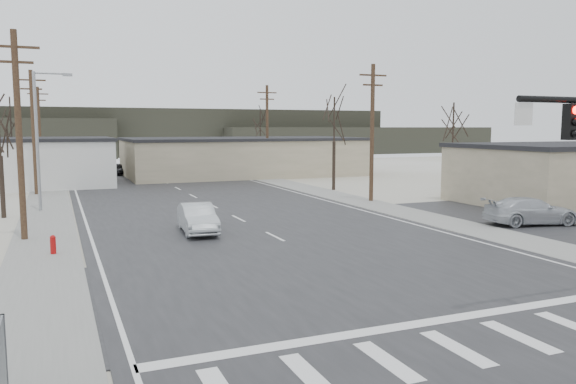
% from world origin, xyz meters
% --- Properties ---
extents(ground, '(140.00, 140.00, 0.00)m').
position_xyz_m(ground, '(0.00, 0.00, 0.00)').
color(ground, silver).
rests_on(ground, ground).
extents(main_road, '(18.00, 110.00, 0.05)m').
position_xyz_m(main_road, '(0.00, 15.00, 0.02)').
color(main_road, '#242426').
rests_on(main_road, ground).
extents(cross_road, '(90.00, 10.00, 0.04)m').
position_xyz_m(cross_road, '(0.00, 0.00, 0.02)').
color(cross_road, '#242426').
rests_on(cross_road, ground).
extents(sidewalk_left, '(3.00, 90.00, 0.06)m').
position_xyz_m(sidewalk_left, '(-10.60, 20.00, 0.03)').
color(sidewalk_left, gray).
rests_on(sidewalk_left, ground).
extents(sidewalk_right, '(3.00, 90.00, 0.06)m').
position_xyz_m(sidewalk_right, '(10.60, 20.00, 0.03)').
color(sidewalk_right, gray).
rests_on(sidewalk_right, ground).
extents(fire_hydrant, '(0.24, 0.24, 0.87)m').
position_xyz_m(fire_hydrant, '(-10.20, 8.00, 0.45)').
color(fire_hydrant, '#A50C0C').
rests_on(fire_hydrant, ground).
extents(building_right_far, '(26.30, 14.30, 4.30)m').
position_xyz_m(building_right_far, '(10.00, 44.00, 2.15)').
color(building_right_far, tan).
rests_on(building_right_far, ground).
extents(building_lot, '(14.30, 10.30, 4.30)m').
position_xyz_m(building_lot, '(24.00, 12.00, 2.16)').
color(building_lot, tan).
rests_on(building_lot, ground).
extents(upole_left_b, '(2.20, 0.30, 10.00)m').
position_xyz_m(upole_left_b, '(-11.50, 12.00, 5.22)').
color(upole_left_b, '#4B3723').
rests_on(upole_left_b, ground).
extents(upole_left_c, '(2.20, 0.30, 10.00)m').
position_xyz_m(upole_left_c, '(-11.50, 32.00, 5.22)').
color(upole_left_c, '#4B3723').
rests_on(upole_left_c, ground).
extents(upole_left_d, '(2.20, 0.30, 10.00)m').
position_xyz_m(upole_left_d, '(-11.50, 52.00, 5.22)').
color(upole_left_d, '#4B3723').
rests_on(upole_left_d, ground).
extents(upole_right_a, '(2.20, 0.30, 10.00)m').
position_xyz_m(upole_right_a, '(11.50, 18.00, 5.22)').
color(upole_right_a, '#4B3723').
rests_on(upole_right_a, ground).
extents(upole_right_b, '(2.20, 0.30, 10.00)m').
position_xyz_m(upole_right_b, '(11.50, 40.00, 5.22)').
color(upole_right_b, '#4B3723').
rests_on(upole_right_b, ground).
extents(streetlight_main, '(2.40, 0.25, 9.00)m').
position_xyz_m(streetlight_main, '(-10.80, 22.00, 5.09)').
color(streetlight_main, gray).
rests_on(streetlight_main, ground).
extents(tree_right_mid, '(3.74, 3.74, 8.33)m').
position_xyz_m(tree_right_mid, '(12.50, 26.00, 5.93)').
color(tree_right_mid, '#31241E').
rests_on(tree_right_mid, ground).
extents(tree_left_far, '(3.96, 3.96, 8.82)m').
position_xyz_m(tree_left_far, '(-14.00, 46.00, 6.28)').
color(tree_left_far, '#31241E').
rests_on(tree_left_far, ground).
extents(tree_right_far, '(3.52, 3.52, 7.84)m').
position_xyz_m(tree_right_far, '(15.00, 52.00, 5.58)').
color(tree_right_far, '#31241E').
rests_on(tree_right_far, ground).
extents(tree_lot, '(3.52, 3.52, 7.84)m').
position_xyz_m(tree_lot, '(22.00, 22.00, 5.58)').
color(tree_lot, '#31241E').
rests_on(tree_lot, ground).
extents(hill_center, '(80.00, 18.00, 9.00)m').
position_xyz_m(hill_center, '(15.00, 96.00, 4.50)').
color(hill_center, '#333026').
rests_on(hill_center, ground).
extents(hill_right, '(60.00, 18.00, 5.50)m').
position_xyz_m(hill_right, '(50.00, 90.00, 2.75)').
color(hill_right, '#333026').
rests_on(hill_right, ground).
extents(sedan_crossing, '(1.90, 4.61, 1.49)m').
position_xyz_m(sedan_crossing, '(-3.29, 10.55, 0.79)').
color(sedan_crossing, '#A9B0B4').
rests_on(sedan_crossing, main_road).
extents(car_far_a, '(3.84, 5.26, 1.41)m').
position_xyz_m(car_far_a, '(-0.47, 41.23, 0.75)').
color(car_far_a, black).
rests_on(car_far_a, main_road).
extents(car_far_b, '(2.65, 4.15, 1.32)m').
position_xyz_m(car_far_b, '(-3.37, 49.09, 0.70)').
color(car_far_b, black).
rests_on(car_far_b, main_road).
extents(car_parked_silver, '(5.57, 3.23, 1.52)m').
position_xyz_m(car_parked_silver, '(14.54, 5.81, 0.79)').
color(car_parked_silver, '#AEB2B9').
rests_on(car_parked_silver, parking_lot).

